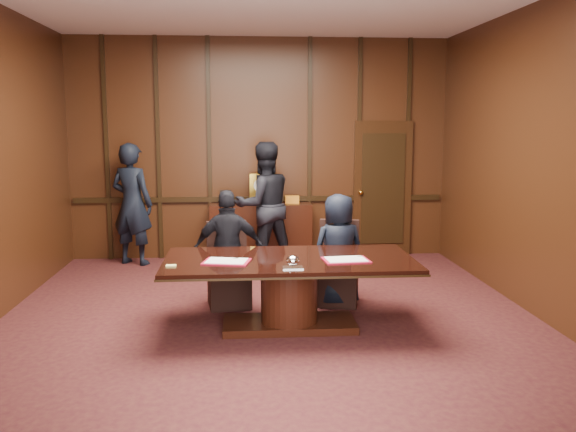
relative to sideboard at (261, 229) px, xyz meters
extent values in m
plane|color=black|center=(0.00, -3.26, -0.49)|extent=(7.00, 7.00, 0.00)
cube|color=black|center=(0.00, 0.24, 1.26)|extent=(6.00, 0.04, 3.50)
cube|color=black|center=(0.00, -6.76, 1.26)|extent=(6.00, 0.04, 3.50)
cube|color=black|center=(3.00, -3.26, 1.26)|extent=(0.04, 7.00, 3.50)
cube|color=black|center=(0.00, 0.21, 0.46)|extent=(5.90, 0.05, 0.08)
cube|color=black|center=(2.00, 0.20, 0.61)|extent=(0.95, 0.06, 2.20)
sphere|color=gold|center=(1.63, 0.13, 0.56)|extent=(0.08, 0.08, 0.08)
cube|color=black|center=(0.00, 0.00, -0.04)|extent=(1.60, 0.45, 0.90)
cube|color=black|center=(-0.70, 0.00, -0.46)|extent=(0.12, 0.40, 0.06)
cube|color=black|center=(0.70, 0.00, -0.46)|extent=(0.12, 0.40, 0.06)
cube|color=gold|center=(0.00, 0.00, 0.65)|extent=(0.34, 0.18, 0.48)
cylinder|color=white|center=(0.00, -0.10, 0.71)|extent=(0.22, 0.03, 0.22)
cone|color=gold|center=(0.00, 0.00, 0.97)|extent=(0.14, 0.14, 0.16)
cube|color=black|center=(-0.55, 0.02, 0.52)|extent=(0.18, 0.04, 0.22)
cube|color=orange|center=(0.50, 0.02, 0.47)|extent=(0.22, 0.12, 0.12)
cube|color=black|center=(0.19, -3.33, -0.45)|extent=(1.40, 0.60, 0.08)
cylinder|color=black|center=(0.19, -3.33, -0.10)|extent=(0.60, 0.60, 0.62)
cube|color=black|center=(0.19, -3.33, 0.22)|extent=(2.62, 1.32, 0.02)
cube|color=black|center=(0.19, -3.33, 0.24)|extent=(2.60, 1.30, 0.06)
cube|color=#A90F2A|center=(-0.46, -3.47, 0.28)|extent=(0.52, 0.42, 0.01)
cube|color=white|center=(-0.46, -3.47, 0.29)|extent=(0.45, 0.35, 0.01)
cube|color=#A90F2A|center=(0.77, -3.49, 0.28)|extent=(0.49, 0.37, 0.01)
cube|color=white|center=(0.77, -3.49, 0.29)|extent=(0.42, 0.32, 0.01)
cube|color=white|center=(0.19, -3.78, 0.28)|extent=(0.20, 0.14, 0.01)
ellipsoid|color=white|center=(0.19, -3.78, 0.34)|extent=(0.13, 0.13, 0.10)
cube|color=#E1D26E|center=(-1.00, -3.62, 0.28)|extent=(0.10, 0.07, 0.01)
cube|color=black|center=(-0.46, -2.48, -0.26)|extent=(0.54, 0.54, 0.46)
cube|color=black|center=(-0.49, -2.27, 0.23)|extent=(0.48, 0.12, 0.55)
cylinder|color=black|center=(-0.66, -2.68, -0.37)|extent=(0.04, 0.04, 0.23)
cylinder|color=black|center=(-0.26, -2.28, -0.37)|extent=(0.04, 0.04, 0.23)
cube|color=black|center=(0.84, -2.48, -0.26)|extent=(0.58, 0.58, 0.46)
cube|color=black|center=(0.89, -2.28, 0.23)|extent=(0.48, 0.17, 0.55)
cylinder|color=black|center=(0.64, -2.68, -0.37)|extent=(0.04, 0.04, 0.23)
cylinder|color=black|center=(1.04, -2.28, -0.37)|extent=(0.04, 0.04, 0.23)
imported|color=black|center=(-0.46, -2.53, 0.21)|extent=(0.84, 0.40, 1.39)
imported|color=black|center=(0.84, -2.53, 0.19)|extent=(0.74, 0.57, 1.34)
imported|color=black|center=(-1.97, -0.16, 0.45)|extent=(0.81, 0.69, 1.87)
imported|color=black|center=(0.03, -0.55, 0.46)|extent=(1.10, 0.98, 1.89)
camera|label=1|loc=(-0.29, -9.55, 1.67)|focal=38.00mm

